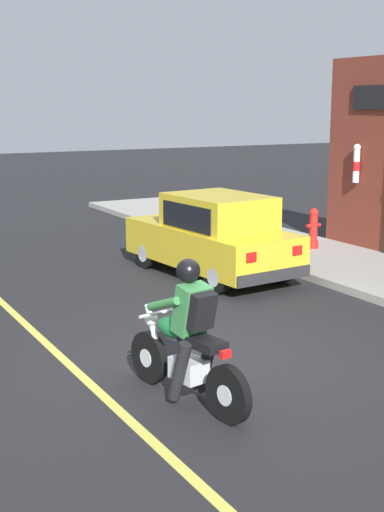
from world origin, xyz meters
name	(u,v)px	position (x,y,z in m)	size (l,w,h in m)	color
ground_plane	(224,360)	(0.00, 0.00, 0.00)	(80.00, 80.00, 0.00)	black
sidewalk_curb	(354,267)	(4.84, 3.00, 0.07)	(2.60, 22.00, 0.14)	#9E9B93
lane_stripe	(20,319)	(-1.80, 3.00, 0.00)	(0.12, 19.80, 0.01)	#D1C64C
motorcycle_with_rider	(187,343)	(-1.04, -0.91, 0.68)	(0.67, 2.01, 1.62)	black
car_hatchback	(213,236)	(2.22, 4.03, 0.77)	(1.95, 3.91, 1.57)	black
fire_hydrant	(313,229)	(5.14, 4.65, 0.57)	(0.36, 0.24, 0.88)	red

